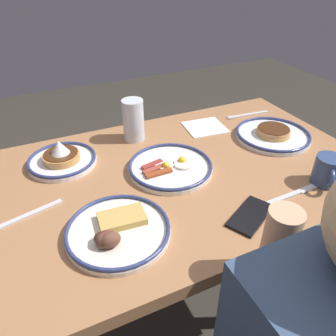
% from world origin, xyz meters
% --- Properties ---
extents(ground_plane, '(6.00, 6.00, 0.00)m').
position_xyz_m(ground_plane, '(0.00, 0.00, 0.00)').
color(ground_plane, '#333028').
extents(dining_table, '(1.21, 0.76, 0.75)m').
position_xyz_m(dining_table, '(0.00, 0.00, 0.66)').
color(dining_table, '#A26E46').
rests_on(dining_table, ground_plane).
extents(plate_near_main, '(0.27, 0.27, 0.04)m').
position_xyz_m(plate_near_main, '(-0.40, -0.05, 0.77)').
color(plate_near_main, white).
rests_on(plate_near_main, dining_table).
extents(plate_center_pancakes, '(0.22, 0.22, 0.08)m').
position_xyz_m(plate_center_pancakes, '(0.34, -0.20, 0.77)').
color(plate_center_pancakes, white).
rests_on(plate_center_pancakes, dining_table).
extents(plate_far_companion, '(0.26, 0.26, 0.05)m').
position_xyz_m(plate_far_companion, '(0.27, 0.18, 0.77)').
color(plate_far_companion, silver).
rests_on(plate_far_companion, dining_table).
extents(plate_far_side, '(0.27, 0.27, 0.04)m').
position_xyz_m(plate_far_side, '(0.03, -0.02, 0.76)').
color(plate_far_side, silver).
rests_on(plate_far_side, dining_table).
extents(coffee_mug, '(0.09, 0.10, 0.09)m').
position_xyz_m(coffee_mug, '(-0.35, 0.24, 0.80)').
color(coffee_mug, '#334772').
rests_on(coffee_mug, dining_table).
extents(drinking_glass, '(0.08, 0.08, 0.15)m').
position_xyz_m(drinking_glass, '(0.07, -0.26, 0.82)').
color(drinking_glass, silver).
rests_on(drinking_glass, dining_table).
extents(cell_phone, '(0.16, 0.13, 0.01)m').
position_xyz_m(cell_phone, '(-0.06, 0.26, 0.75)').
color(cell_phone, black).
rests_on(cell_phone, dining_table).
extents(paper_napkin, '(0.16, 0.15, 0.00)m').
position_xyz_m(paper_napkin, '(-0.21, -0.23, 0.75)').
color(paper_napkin, white).
rests_on(paper_napkin, dining_table).
extents(fork_near, '(0.19, 0.07, 0.01)m').
position_xyz_m(fork_near, '(0.47, 0.02, 0.75)').
color(fork_near, silver).
rests_on(fork_near, dining_table).
extents(fork_far, '(0.19, 0.03, 0.01)m').
position_xyz_m(fork_far, '(-0.43, -0.25, 0.75)').
color(fork_far, silver).
rests_on(fork_far, dining_table).
extents(butter_knife, '(0.21, 0.02, 0.01)m').
position_xyz_m(butter_knife, '(-0.24, 0.24, 0.75)').
color(butter_knife, silver).
rests_on(butter_knife, dining_table).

